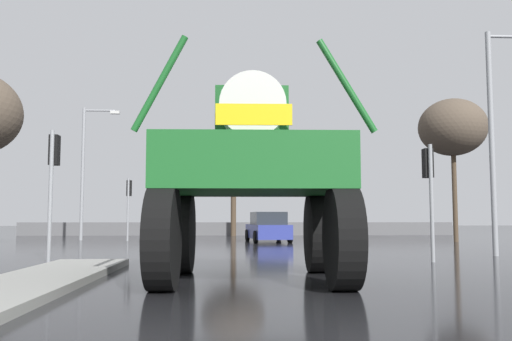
{
  "coord_description": "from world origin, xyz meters",
  "views": [
    {
      "loc": [
        -0.7,
        -4.54,
        1.25
      ],
      "look_at": [
        -0.0,
        9.48,
        2.45
      ],
      "focal_mm": 38.53,
      "sensor_mm": 36.0,
      "label": 1
    }
  ],
  "objects_px": {
    "streetlight_far_left": "(86,165)",
    "bare_tree_far_center": "(234,158)",
    "traffic_signal_near_right": "(429,176)",
    "oversize_sprayer": "(252,176)",
    "traffic_signal_near_left": "(53,166)",
    "bare_tree_right": "(453,128)",
    "streetlight_near_right": "(496,128)",
    "sedan_ahead": "(268,228)",
    "traffic_signal_far_right": "(129,195)",
    "traffic_signal_far_left": "(149,190)"
  },
  "relations": [
    {
      "from": "traffic_signal_near_right",
      "to": "bare_tree_far_center",
      "type": "xyz_separation_m",
      "value": [
        -5.37,
        22.11,
        2.9
      ]
    },
    {
      "from": "bare_tree_far_center",
      "to": "streetlight_near_right",
      "type": "bearing_deg",
      "value": -66.95
    },
    {
      "from": "oversize_sprayer",
      "to": "bare_tree_right",
      "type": "relative_size",
      "value": 0.67
    },
    {
      "from": "oversize_sprayer",
      "to": "traffic_signal_far_right",
      "type": "xyz_separation_m",
      "value": [
        -5.79,
        18.6,
        0.35
      ]
    },
    {
      "from": "traffic_signal_near_right",
      "to": "bare_tree_right",
      "type": "height_order",
      "value": "bare_tree_right"
    },
    {
      "from": "bare_tree_right",
      "to": "bare_tree_far_center",
      "type": "bearing_deg",
      "value": 138.89
    },
    {
      "from": "traffic_signal_near_right",
      "to": "traffic_signal_far_left",
      "type": "bearing_deg",
      "value": 124.98
    },
    {
      "from": "oversize_sprayer",
      "to": "streetlight_far_left",
      "type": "height_order",
      "value": "streetlight_far_left"
    },
    {
      "from": "traffic_signal_near_right",
      "to": "bare_tree_right",
      "type": "bearing_deg",
      "value": 64.35
    },
    {
      "from": "traffic_signal_near_left",
      "to": "sedan_ahead",
      "type": "bearing_deg",
      "value": 61.8
    },
    {
      "from": "oversize_sprayer",
      "to": "traffic_signal_near_right",
      "type": "xyz_separation_m",
      "value": [
        5.24,
        4.34,
        0.34
      ]
    },
    {
      "from": "traffic_signal_far_right",
      "to": "sedan_ahead",
      "type": "bearing_deg",
      "value": -11.46
    },
    {
      "from": "traffic_signal_near_left",
      "to": "traffic_signal_far_left",
      "type": "xyz_separation_m",
      "value": [
        0.57,
        14.26,
        0.08
      ]
    },
    {
      "from": "bare_tree_right",
      "to": "bare_tree_far_center",
      "type": "xyz_separation_m",
      "value": [
        -11.27,
        9.83,
        -0.56
      ]
    },
    {
      "from": "oversize_sprayer",
      "to": "streetlight_near_right",
      "type": "relative_size",
      "value": 0.67
    },
    {
      "from": "streetlight_far_left",
      "to": "traffic_signal_near_right",
      "type": "bearing_deg",
      "value": -48.2
    },
    {
      "from": "traffic_signal_far_right",
      "to": "bare_tree_far_center",
      "type": "distance_m",
      "value": 10.1
    },
    {
      "from": "traffic_signal_near_right",
      "to": "oversize_sprayer",
      "type": "bearing_deg",
      "value": -140.36
    },
    {
      "from": "traffic_signal_far_right",
      "to": "bare_tree_right",
      "type": "xyz_separation_m",
      "value": [
        16.93,
        -1.98,
        3.46
      ]
    },
    {
      "from": "streetlight_near_right",
      "to": "traffic_signal_near_right",
      "type": "bearing_deg",
      "value": -145.22
    },
    {
      "from": "traffic_signal_far_right",
      "to": "bare_tree_far_center",
      "type": "bearing_deg",
      "value": 54.25
    },
    {
      "from": "oversize_sprayer",
      "to": "streetlight_far_left",
      "type": "xyz_separation_m",
      "value": [
        -8.33,
        19.51,
        2.05
      ]
    },
    {
      "from": "streetlight_far_left",
      "to": "oversize_sprayer",
      "type": "bearing_deg",
      "value": -66.88
    },
    {
      "from": "traffic_signal_near_left",
      "to": "bare_tree_right",
      "type": "xyz_separation_m",
      "value": [
        16.44,
        12.28,
        3.23
      ]
    },
    {
      "from": "streetlight_near_right",
      "to": "bare_tree_right",
      "type": "height_order",
      "value": "streetlight_near_right"
    },
    {
      "from": "traffic_signal_far_right",
      "to": "bare_tree_right",
      "type": "relative_size",
      "value": 0.45
    },
    {
      "from": "oversize_sprayer",
      "to": "bare_tree_right",
      "type": "bearing_deg",
      "value": -32.52
    },
    {
      "from": "traffic_signal_far_left",
      "to": "bare_tree_far_center",
      "type": "relative_size",
      "value": 0.52
    },
    {
      "from": "traffic_signal_near_right",
      "to": "traffic_signal_far_right",
      "type": "distance_m",
      "value": 18.03
    },
    {
      "from": "traffic_signal_near_right",
      "to": "traffic_signal_far_left",
      "type": "height_order",
      "value": "traffic_signal_far_left"
    },
    {
      "from": "sedan_ahead",
      "to": "bare_tree_far_center",
      "type": "distance_m",
      "value": 10.55
    },
    {
      "from": "traffic_signal_far_right",
      "to": "bare_tree_far_center",
      "type": "xyz_separation_m",
      "value": [
        5.65,
        7.86,
        2.9
      ]
    },
    {
      "from": "traffic_signal_far_left",
      "to": "streetlight_far_left",
      "type": "distance_m",
      "value": 3.96
    },
    {
      "from": "sedan_ahead",
      "to": "traffic_signal_near_left",
      "type": "height_order",
      "value": "traffic_signal_near_left"
    },
    {
      "from": "traffic_signal_far_left",
      "to": "bare_tree_right",
      "type": "xyz_separation_m",
      "value": [
        15.87,
        -1.97,
        3.15
      ]
    },
    {
      "from": "streetlight_far_left",
      "to": "bare_tree_far_center",
      "type": "xyz_separation_m",
      "value": [
        8.19,
        6.94,
        1.2
      ]
    },
    {
      "from": "streetlight_far_left",
      "to": "streetlight_near_right",
      "type": "bearing_deg",
      "value": -37.94
    },
    {
      "from": "oversize_sprayer",
      "to": "streetlight_far_left",
      "type": "relative_size",
      "value": 0.68
    },
    {
      "from": "traffic_signal_far_left",
      "to": "streetlight_near_right",
      "type": "bearing_deg",
      "value": -42.72
    },
    {
      "from": "bare_tree_far_center",
      "to": "traffic_signal_near_left",
      "type": "bearing_deg",
      "value": -103.14
    },
    {
      "from": "sedan_ahead",
      "to": "streetlight_near_right",
      "type": "distance_m",
      "value": 13.07
    },
    {
      "from": "oversize_sprayer",
      "to": "traffic_signal_near_right",
      "type": "distance_m",
      "value": 6.81
    },
    {
      "from": "traffic_signal_far_left",
      "to": "traffic_signal_far_right",
      "type": "xyz_separation_m",
      "value": [
        -1.06,
        0.01,
        -0.31
      ]
    },
    {
      "from": "traffic_signal_far_right",
      "to": "bare_tree_far_center",
      "type": "height_order",
      "value": "bare_tree_far_center"
    },
    {
      "from": "traffic_signal_far_right",
      "to": "streetlight_far_left",
      "type": "bearing_deg",
      "value": 160.2
    },
    {
      "from": "bare_tree_right",
      "to": "traffic_signal_far_left",
      "type": "bearing_deg",
      "value": 172.91
    },
    {
      "from": "traffic_signal_far_right",
      "to": "bare_tree_right",
      "type": "distance_m",
      "value": 17.39
    },
    {
      "from": "oversize_sprayer",
      "to": "sedan_ahead",
      "type": "bearing_deg",
      "value": -3.88
    },
    {
      "from": "oversize_sprayer",
      "to": "bare_tree_right",
      "type": "distance_m",
      "value": 20.36
    },
    {
      "from": "streetlight_near_right",
      "to": "streetlight_far_left",
      "type": "relative_size",
      "value": 1.02
    }
  ]
}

